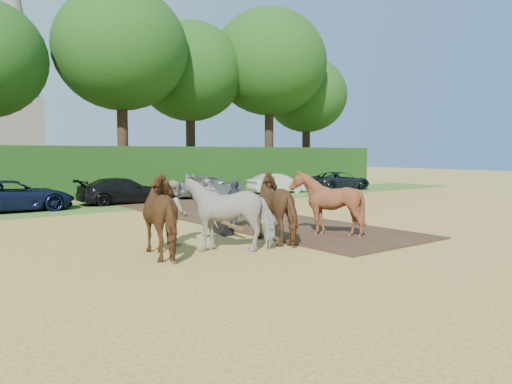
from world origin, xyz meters
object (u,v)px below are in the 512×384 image
Objects in this scene: spectator_far at (235,205)px; church at (14,58)px; plough_team at (255,209)px; parked_cars at (121,191)px; spectator_near at (175,212)px.

church is at bearing -7.83° from spectator_far.
plough_team is 0.26× the size of church.
plough_team is at bearing -95.94° from church.
plough_team is at bearing -96.03° from parked_cars.
spectator_near is 54.13m from church.
plough_team is at bearing 153.26° from spectator_far.
parked_cars is at bearing -0.06° from spectator_near.
spectator_near is at bearing -105.49° from parked_cars.
spectator_far is 52.71m from church.
spectator_far is at bearing -91.08° from parked_cars.
church reaches higher than spectator_near.
spectator_far is (2.95, 1.15, -0.07)m from spectator_near.
spectator_near is 3.17m from spectator_far.
church reaches higher than plough_team.
parked_cars is (1.35, 12.82, -0.35)m from plough_team.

